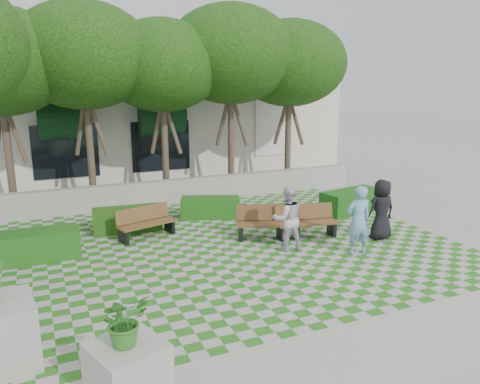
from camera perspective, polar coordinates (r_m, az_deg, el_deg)
name	(u,v)px	position (r m, az deg, el deg)	size (l,w,h in m)	color
ground	(246,260)	(12.06, 0.73, -8.24)	(90.00, 90.00, 0.00)	gray
lawn	(231,247)	(12.91, -1.14, -6.72)	(12.00, 12.00, 0.00)	#2B721E
sidewalk_south	(364,356)	(8.47, 14.87, -18.77)	(16.00, 2.00, 0.01)	#9E9B93
retaining_wall	(176,191)	(17.50, -7.77, 0.10)	(15.00, 0.36, 0.90)	#9E9B93
bench_east	(306,222)	(13.74, 8.02, -3.63)	(1.86, 0.90, 0.94)	brown
bench_mid	(268,223)	(13.51, 3.49, -3.76)	(1.93, 1.20, 0.96)	brown
bench_west	(146,223)	(13.83, -11.43, -3.75)	(1.78, 1.02, 0.89)	brown
hedge_east	(351,201)	(16.58, 13.38, -1.12)	(2.21, 0.89, 0.77)	#164B14
hedge_midright	(210,208)	(15.58, -3.64, -1.90)	(1.92, 0.77, 0.67)	#1B5215
hedge_midleft	(127,219)	(14.61, -13.59, -3.26)	(2.00, 0.80, 0.70)	#204913
hedge_west	(35,246)	(12.99, -23.75, -6.04)	(2.15, 0.86, 0.75)	#1B4F15
planter_front	(127,361)	(7.07, -13.60, -19.37)	(1.18, 1.18, 1.66)	#9E9B93
person_blue	(358,220)	(12.54, 14.23, -3.36)	(0.67, 0.44, 1.84)	#72A0D0
person_dark	(381,210)	(13.90, 16.85, -2.07)	(0.85, 0.56, 1.75)	black
person_white	(287,218)	(12.52, 5.77, -3.23)	(0.85, 0.66, 1.76)	silver
tree_row	(119,58)	(16.39, -14.55, 15.58)	(17.70, 13.40, 7.41)	#47382B
building	(149,119)	(24.97, -11.00, 8.78)	(18.00, 8.92, 5.15)	beige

